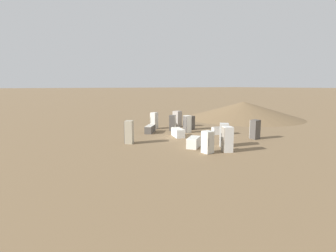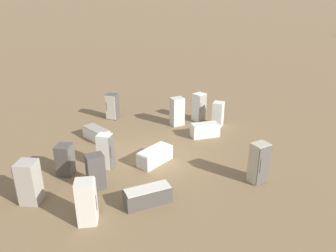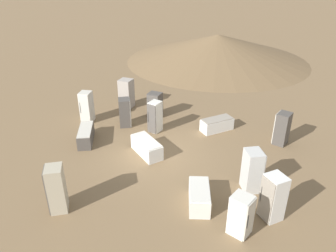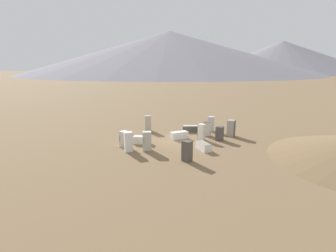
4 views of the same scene
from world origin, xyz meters
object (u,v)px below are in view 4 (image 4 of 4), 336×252
(discarded_fridge_1, at_px, (211,124))
(discarded_fridge_12, at_px, (202,132))
(discarded_fridge_8, at_px, (124,139))
(discarded_fridge_9, at_px, (179,135))
(discarded_fridge_2, at_px, (220,133))
(discarded_fridge_3, at_px, (148,123))
(discarded_fridge_11, at_px, (141,140))
(discarded_fridge_7, at_px, (231,128))
(discarded_fridge_6, at_px, (187,151))
(discarded_fridge_13, at_px, (207,129))
(discarded_fridge_5, at_px, (128,142))
(discarded_fridge_0, at_px, (147,141))
(discarded_fridge_10, at_px, (191,129))
(discarded_fridge_4, at_px, (203,146))

(discarded_fridge_1, relative_size, discarded_fridge_12, 1.04)
(discarded_fridge_8, height_order, discarded_fridge_9, discarded_fridge_8)
(discarded_fridge_2, xyz_separation_m, discarded_fridge_3, (3.05, -8.18, 0.20))
(discarded_fridge_9, relative_size, discarded_fridge_11, 1.16)
(discarded_fridge_2, height_order, discarded_fridge_3, discarded_fridge_3)
(discarded_fridge_2, xyz_separation_m, discarded_fridge_7, (-2.30, -0.19, 0.17))
(discarded_fridge_6, height_order, discarded_fridge_13, discarded_fridge_6)
(discarded_fridge_13, bearing_deg, discarded_fridge_6, 67.25)
(discarded_fridge_3, height_order, discarded_fridge_11, discarded_fridge_3)
(discarded_fridge_8, bearing_deg, discarded_fridge_2, -121.23)
(discarded_fridge_2, distance_m, discarded_fridge_8, 9.81)
(discarded_fridge_6, height_order, discarded_fridge_11, discarded_fridge_6)
(discarded_fridge_5, distance_m, discarded_fridge_13, 9.53)
(discarded_fridge_0, distance_m, discarded_fridge_7, 10.21)
(discarded_fridge_7, xyz_separation_m, discarded_fridge_10, (1.83, -4.35, -0.53))
(discarded_fridge_8, bearing_deg, discarded_fridge_10, -93.66)
(discarded_fridge_8, relative_size, discarded_fridge_12, 0.91)
(discarded_fridge_1, xyz_separation_m, discarded_fridge_12, (3.71, 1.76, -0.03))
(discarded_fridge_3, bearing_deg, discarded_fridge_4, -58.62)
(discarded_fridge_3, height_order, discarded_fridge_12, discarded_fridge_3)
(discarded_fridge_2, height_order, discarded_fridge_4, discarded_fridge_2)
(discarded_fridge_1, xyz_separation_m, discarded_fridge_7, (0.10, 2.89, 0.01))
(discarded_fridge_8, relative_size, discarded_fridge_11, 0.90)
(discarded_fridge_4, distance_m, discarded_fridge_13, 5.10)
(discarded_fridge_6, bearing_deg, discarded_fridge_10, 126.21)
(discarded_fridge_3, height_order, discarded_fridge_4, discarded_fridge_3)
(discarded_fridge_7, distance_m, discarded_fridge_10, 4.75)
(discarded_fridge_5, relative_size, discarded_fridge_6, 1.07)
(discarded_fridge_0, relative_size, discarded_fridge_8, 1.15)
(discarded_fridge_9, bearing_deg, discarded_fridge_11, -90.83)
(discarded_fridge_1, height_order, discarded_fridge_2, discarded_fridge_1)
(discarded_fridge_0, relative_size, discarded_fridge_11, 1.04)
(discarded_fridge_2, distance_m, discarded_fridge_6, 7.19)
(discarded_fridge_0, relative_size, discarded_fridge_7, 0.99)
(discarded_fridge_1, xyz_separation_m, discarded_fridge_9, (5.06, -0.18, -0.51))
(discarded_fridge_12, bearing_deg, discarded_fridge_10, 50.41)
(discarded_fridge_8, relative_size, discarded_fridge_10, 0.83)
(discarded_fridge_8, bearing_deg, discarded_fridge_12, -117.37)
(discarded_fridge_0, xyz_separation_m, discarded_fridge_4, (-3.98, 3.29, -0.54))
(discarded_fridge_4, height_order, discarded_fridge_9, discarded_fridge_9)
(discarded_fridge_6, xyz_separation_m, discarded_fridge_7, (-9.20, -2.21, 0.06))
(discarded_fridge_12, distance_m, discarded_fridge_13, 1.82)
(discarded_fridge_0, relative_size, discarded_fridge_3, 0.96)
(discarded_fridge_2, relative_size, discarded_fridge_10, 0.79)
(discarded_fridge_0, height_order, discarded_fridge_4, discarded_fridge_0)
(discarded_fridge_7, xyz_separation_m, discarded_fridge_13, (1.92, -1.80, -0.10))
(discarded_fridge_8, height_order, discarded_fridge_11, discarded_fridge_8)
(discarded_fridge_6, height_order, discarded_fridge_7, discarded_fridge_7)
(discarded_fridge_1, xyz_separation_m, discarded_fridge_4, (6.11, 4.11, -0.54))
(discarded_fridge_0, bearing_deg, discarded_fridge_11, -74.70)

